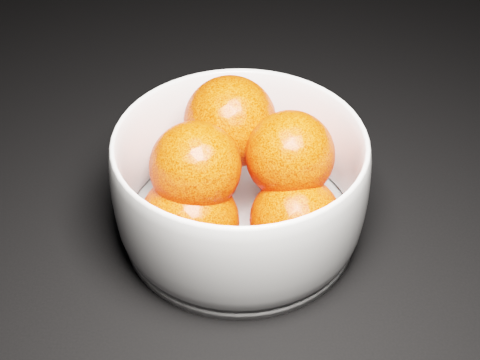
{
  "coord_description": "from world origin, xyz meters",
  "views": [
    {
      "loc": [
        -0.24,
        -0.69,
        0.45
      ],
      "look_at": [
        -0.25,
        -0.25,
        0.06
      ],
      "focal_mm": 50.0,
      "sensor_mm": 36.0,
      "label": 1
    }
  ],
  "objects": [
    {
      "name": "ground",
      "position": [
        0.0,
        0.0,
        0.0
      ],
      "size": [
        3.0,
        3.0,
        0.0
      ],
      "primitive_type": "cube",
      "color": "black",
      "rests_on": "ground"
    },
    {
      "name": "bowl",
      "position": [
        -0.25,
        -0.25,
        0.06
      ],
      "size": [
        0.22,
        0.22,
        0.11
      ],
      "rotation": [
        0.0,
        0.0,
        -0.12
      ],
      "color": "silver",
      "rests_on": "ground"
    },
    {
      "name": "orange_pile",
      "position": [
        -0.25,
        -0.25,
        0.07
      ],
      "size": [
        0.17,
        0.17,
        0.13
      ],
      "color": "#F9330A",
      "rests_on": "bowl"
    }
  ]
}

